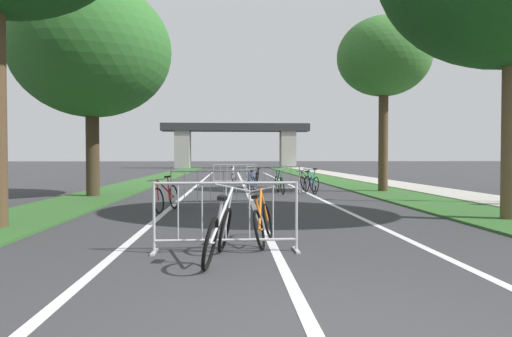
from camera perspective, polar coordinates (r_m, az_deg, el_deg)
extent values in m
cube|color=#2D5B26|center=(30.83, -12.13, -1.17)|extent=(2.34, 66.30, 0.05)
cube|color=#2D5B26|center=(31.07, 8.11, -1.13)|extent=(2.34, 66.30, 0.05)
cube|color=#ADA89E|center=(31.57, 12.03, -1.08)|extent=(2.07, 66.30, 0.08)
cube|color=silver|center=(22.54, -1.52, -2.14)|extent=(0.14, 38.36, 0.01)
cube|color=silver|center=(22.73, 4.41, -2.11)|extent=(0.14, 38.36, 0.01)
cube|color=silver|center=(22.59, -7.49, -2.14)|extent=(0.14, 38.36, 0.01)
cube|color=#2D2D30|center=(58.23, -2.58, 5.17)|extent=(18.76, 2.85, 0.97)
cube|color=#9E9B93|center=(58.42, -9.18, 2.35)|extent=(1.89, 2.40, 4.71)
cube|color=#9E9B93|center=(58.57, 4.01, 2.37)|extent=(1.89, 2.40, 4.71)
cylinder|color=#3D2D1E|center=(16.98, -19.85, 1.81)|extent=(0.46, 0.46, 3.09)
ellipsoid|color=#2D6628|center=(17.39, -19.95, 13.81)|extent=(5.52, 5.52, 4.69)
cylinder|color=brown|center=(11.49, 29.27, 3.39)|extent=(0.35, 0.35, 3.68)
cylinder|color=#4C3823|center=(18.97, 15.70, 3.23)|extent=(0.38, 0.38, 4.05)
ellipsoid|color=#38702D|center=(19.39, 15.77, 13.39)|extent=(3.73, 3.73, 3.17)
cylinder|color=#ADADB2|center=(6.87, -12.71, -6.04)|extent=(0.04, 0.04, 1.05)
cube|color=#ADADB2|center=(6.95, -12.68, -10.21)|extent=(0.06, 0.44, 0.03)
cylinder|color=#ADADB2|center=(6.87, 5.10, -6.01)|extent=(0.04, 0.04, 1.05)
cube|color=#ADADB2|center=(6.95, 5.09, -10.18)|extent=(0.06, 0.44, 0.03)
cylinder|color=#ADADB2|center=(6.74, -3.81, -1.83)|extent=(2.11, 0.06, 0.04)
cylinder|color=#ADADB2|center=(6.84, -3.80, -8.96)|extent=(2.11, 0.06, 0.04)
cylinder|color=#ADADB2|center=(6.81, -9.77, -5.32)|extent=(0.02, 0.02, 0.87)
cylinder|color=#ADADB2|center=(6.78, -6.80, -5.34)|extent=(0.02, 0.02, 0.87)
cylinder|color=#ADADB2|center=(6.77, -3.81, -5.34)|extent=(0.02, 0.02, 0.87)
cylinder|color=#ADADB2|center=(6.78, -0.82, -5.33)|extent=(0.02, 0.02, 0.87)
cylinder|color=#ADADB2|center=(6.81, 2.16, -5.30)|extent=(0.02, 0.02, 0.87)
cylinder|color=#ADADB2|center=(12.38, -10.64, -2.70)|extent=(0.04, 0.04, 1.05)
cube|color=#ADADB2|center=(12.43, -10.63, -5.04)|extent=(0.08, 0.44, 0.03)
cylinder|color=#ADADB2|center=(12.38, -0.84, -2.67)|extent=(0.04, 0.04, 1.05)
cube|color=#ADADB2|center=(12.43, -0.84, -5.02)|extent=(0.08, 0.44, 0.03)
cylinder|color=#ADADB2|center=(12.31, -5.74, -0.35)|extent=(2.11, 0.13, 0.04)
cylinder|color=#ADADB2|center=(12.37, -5.73, -4.29)|extent=(2.11, 0.13, 0.04)
cylinder|color=#ADADB2|center=(12.35, -9.01, -2.28)|extent=(0.02, 0.02, 0.87)
cylinder|color=#ADADB2|center=(12.34, -7.38, -2.28)|extent=(0.02, 0.02, 0.87)
cylinder|color=#ADADB2|center=(12.33, -5.74, -2.28)|extent=(0.02, 0.02, 0.87)
cylinder|color=#ADADB2|center=(12.34, -4.10, -2.27)|extent=(0.02, 0.02, 0.87)
cylinder|color=#ADADB2|center=(12.35, -2.47, -2.27)|extent=(0.02, 0.02, 0.87)
cylinder|color=#ADADB2|center=(17.87, -1.20, -1.41)|extent=(0.04, 0.04, 1.05)
cube|color=#ADADB2|center=(17.91, -1.20, -3.04)|extent=(0.07, 0.44, 0.03)
cylinder|color=#ADADB2|center=(18.12, 5.49, -1.37)|extent=(0.04, 0.04, 1.05)
cube|color=#ADADB2|center=(18.15, 5.48, -2.98)|extent=(0.07, 0.44, 0.03)
cylinder|color=#ADADB2|center=(17.95, 2.17, 0.22)|extent=(2.11, 0.08, 0.04)
cylinder|color=#ADADB2|center=(17.98, 2.17, -2.49)|extent=(2.11, 0.08, 0.04)
cylinder|color=#ADADB2|center=(17.89, -0.07, -1.11)|extent=(0.02, 0.02, 0.87)
cylinder|color=#ADADB2|center=(17.92, 1.05, -1.11)|extent=(0.02, 0.02, 0.87)
cylinder|color=#ADADB2|center=(17.96, 2.17, -1.11)|extent=(0.02, 0.02, 0.87)
cylinder|color=#ADADB2|center=(18.00, 3.28, -1.10)|extent=(0.02, 0.02, 0.87)
cylinder|color=#ADADB2|center=(18.05, 4.39, -1.09)|extent=(0.02, 0.02, 0.87)
cylinder|color=#ADADB2|center=(23.42, -5.34, -0.74)|extent=(0.04, 0.04, 1.05)
cube|color=#ADADB2|center=(23.44, -5.34, -1.98)|extent=(0.08, 0.44, 0.03)
cylinder|color=#ADADB2|center=(23.52, -0.19, -0.72)|extent=(0.04, 0.04, 1.05)
cube|color=#ADADB2|center=(23.55, -0.19, -1.96)|extent=(0.08, 0.44, 0.03)
cylinder|color=#ADADB2|center=(23.43, -2.76, 0.51)|extent=(2.11, 0.13, 0.04)
cylinder|color=#ADADB2|center=(23.46, -2.76, -1.57)|extent=(2.11, 0.13, 0.04)
cylinder|color=#ADADB2|center=(23.42, -4.48, -0.51)|extent=(0.02, 0.02, 0.87)
cylinder|color=#ADADB2|center=(23.43, -3.62, -0.51)|extent=(0.02, 0.02, 0.87)
cylinder|color=#ADADB2|center=(23.44, -2.76, -0.51)|extent=(0.02, 0.02, 0.87)
cylinder|color=#ADADB2|center=(23.46, -1.90, -0.51)|extent=(0.02, 0.02, 0.87)
cylinder|color=#ADADB2|center=(23.49, -1.05, -0.50)|extent=(0.02, 0.02, 0.87)
torus|color=black|center=(18.10, 2.67, -2.00)|extent=(0.19, 0.66, 0.65)
torus|color=black|center=(17.11, 3.30, -2.20)|extent=(0.19, 0.66, 0.65)
cylinder|color=#1E7238|center=(17.61, 2.82, -1.10)|extent=(0.05, 0.98, 0.64)
cylinder|color=#1E7238|center=(17.80, 2.72, -1.22)|extent=(0.15, 0.11, 0.62)
cylinder|color=#1E7238|center=(17.94, 2.77, -2.10)|extent=(0.06, 0.33, 0.08)
cylinder|color=#1E7238|center=(17.11, 3.14, -1.17)|extent=(0.14, 0.08, 0.62)
cube|color=black|center=(17.81, 2.56, -0.22)|extent=(0.13, 0.25, 0.06)
cylinder|color=#99999E|center=(17.12, 2.98, -0.15)|extent=(0.42, 0.06, 0.09)
torus|color=black|center=(18.25, 7.12, -2.04)|extent=(0.29, 0.64, 0.61)
torus|color=black|center=(19.24, 5.97, -1.86)|extent=(0.29, 0.64, 0.61)
cylinder|color=#662884|center=(18.68, 6.39, -1.14)|extent=(0.35, 1.00, 0.57)
cylinder|color=#662884|center=(18.50, 6.63, -1.24)|extent=(0.16, 0.15, 0.59)
cylinder|color=#662884|center=(18.41, 6.94, -2.08)|extent=(0.08, 0.34, 0.07)
cylinder|color=#662884|center=(19.18, 5.83, -1.07)|extent=(0.15, 0.12, 0.54)
cube|color=black|center=(18.43, 6.49, -0.35)|extent=(0.15, 0.26, 0.07)
cylinder|color=#99999E|center=(19.13, 5.69, -0.27)|extent=(0.49, 0.12, 0.13)
torus|color=black|center=(23.44, -2.94, -1.26)|extent=(0.17, 0.63, 0.62)
torus|color=black|center=(24.43, -2.70, -1.15)|extent=(0.17, 0.63, 0.62)
cylinder|color=silver|center=(23.90, -2.90, -0.47)|extent=(0.08, 0.97, 0.65)
cylinder|color=silver|center=(23.71, -2.94, -0.57)|extent=(0.12, 0.11, 0.64)
cylinder|color=silver|center=(23.59, -2.90, -1.29)|extent=(0.07, 0.32, 0.07)
cylinder|color=silver|center=(24.39, -2.78, -0.43)|extent=(0.11, 0.09, 0.62)
cube|color=black|center=(23.67, -3.03, 0.19)|extent=(0.13, 0.25, 0.06)
cylinder|color=#99999E|center=(24.36, -2.86, 0.30)|extent=(0.43, 0.07, 0.07)
torus|color=black|center=(22.48, 0.16, -1.30)|extent=(0.20, 0.68, 0.67)
torus|color=black|center=(23.56, -0.06, -1.17)|extent=(0.20, 0.68, 0.67)
cylinder|color=black|center=(22.99, 0.22, -0.48)|extent=(0.15, 1.06, 0.64)
cylinder|color=black|center=(22.79, 0.23, -0.67)|extent=(0.17, 0.12, 0.58)
cylinder|color=black|center=(22.66, 0.11, -1.34)|extent=(0.05, 0.35, 0.08)
cylinder|color=black|center=(23.53, 0.11, -0.43)|extent=(0.18, 0.09, 0.62)
cube|color=black|center=(22.75, 0.39, 0.04)|extent=(0.11, 0.24, 0.07)
cylinder|color=#99999E|center=(23.50, 0.28, 0.31)|extent=(0.55, 0.04, 0.15)
torus|color=black|center=(6.95, 0.41, -7.69)|extent=(0.29, 0.64, 0.62)
torus|color=black|center=(7.92, 1.48, -6.56)|extent=(0.29, 0.64, 0.62)
cylinder|color=orange|center=(7.39, 0.52, -5.03)|extent=(0.13, 0.97, 0.58)
cylinder|color=orange|center=(7.20, 0.39, -5.62)|extent=(0.17, 0.09, 0.54)
cylinder|color=orange|center=(7.11, 0.64, -7.67)|extent=(0.10, 0.32, 0.07)
cylinder|color=orange|center=(7.87, 1.05, -4.63)|extent=(0.16, 0.06, 0.55)
cube|color=black|center=(7.15, -0.09, -3.54)|extent=(0.16, 0.26, 0.07)
cylinder|color=#99999E|center=(7.83, 0.62, -2.67)|extent=(0.52, 0.14, 0.13)
torus|color=black|center=(5.71, -5.77, -9.39)|extent=(0.28, 0.70, 0.68)
torus|color=black|center=(6.78, -3.94, -7.67)|extent=(0.28, 0.70, 0.68)
cylinder|color=#B7B7BC|center=(6.16, -4.26, -5.66)|extent=(0.32, 1.05, 0.66)
cylinder|color=#B7B7BC|center=(5.97, -4.73, -6.51)|extent=(0.15, 0.14, 0.61)
cylinder|color=#B7B7BC|center=(5.89, -5.48, -9.32)|extent=(0.07, 0.36, 0.08)
cylinder|color=#B7B7BC|center=(6.70, -3.46, -5.08)|extent=(0.16, 0.11, 0.63)
cube|color=black|center=(5.88, -4.24, -3.70)|extent=(0.14, 0.25, 0.07)
cylinder|color=#99999E|center=(6.64, -2.98, -2.44)|extent=(0.51, 0.11, 0.13)
torus|color=black|center=(18.00, -0.24, -2.04)|extent=(0.23, 0.64, 0.64)
torus|color=black|center=(16.96, -0.82, -2.26)|extent=(0.23, 0.64, 0.64)
cylinder|color=#1E389E|center=(17.49, -0.60, -1.13)|extent=(0.31, 1.01, 0.65)
cylinder|color=#1E389E|center=(17.70, -0.47, -1.29)|extent=(0.08, 0.13, 0.60)
cylinder|color=#1E389E|center=(17.84, -0.32, -2.15)|extent=(0.10, 0.34, 0.08)
cylinder|color=#1E389E|center=(16.97, -0.90, -1.20)|extent=(0.09, 0.11, 0.62)
cube|color=black|center=(17.73, -0.53, -0.32)|extent=(0.15, 0.26, 0.06)
cylinder|color=#99999E|center=(16.99, -0.98, -0.16)|extent=(0.55, 0.15, 0.08)
torus|color=black|center=(17.26, 7.48, -2.14)|extent=(0.22, 0.69, 0.68)
torus|color=black|center=(18.27, 6.38, -1.94)|extent=(0.22, 0.69, 0.68)
cylinder|color=#197A7F|center=(17.74, 7.06, -1.10)|extent=(0.12, 1.04, 0.62)
cylinder|color=#197A7F|center=(17.55, 7.28, -1.15)|extent=(0.15, 0.11, 0.68)
cylinder|color=#197A7F|center=(17.42, 7.29, -2.19)|extent=(0.09, 0.34, 0.08)
cylinder|color=#197A7F|center=(18.24, 6.52, -1.03)|extent=(0.12, 0.08, 0.59)
cube|color=black|center=(17.51, 7.45, -0.06)|extent=(0.14, 0.25, 0.06)
cylinder|color=#99999E|center=(18.22, 6.67, -0.11)|extent=(0.51, 0.10, 0.09)
torus|color=black|center=(12.59, -10.29, -3.53)|extent=(0.27, 0.67, 0.65)
torus|color=black|center=(11.57, -12.16, -3.98)|extent=(0.27, 0.67, 0.65)
cylinder|color=red|center=(12.09, -11.29, -2.51)|extent=(0.34, 1.04, 0.55)
cylinder|color=red|center=(12.29, -10.94, -2.45)|extent=(0.11, 0.14, 0.62)
cylinder|color=red|center=(12.43, -10.55, -3.71)|extent=(0.10, 0.35, 0.08)
cylinder|color=red|center=(11.58, -12.27, -2.68)|extent=(0.10, 0.11, 0.52)
cube|color=black|center=(12.32, -11.06, -1.01)|extent=(0.16, 0.26, 0.06)
cylinder|color=#99999E|center=(11.60, -12.39, -1.39)|extent=(0.49, 0.14, 0.09)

